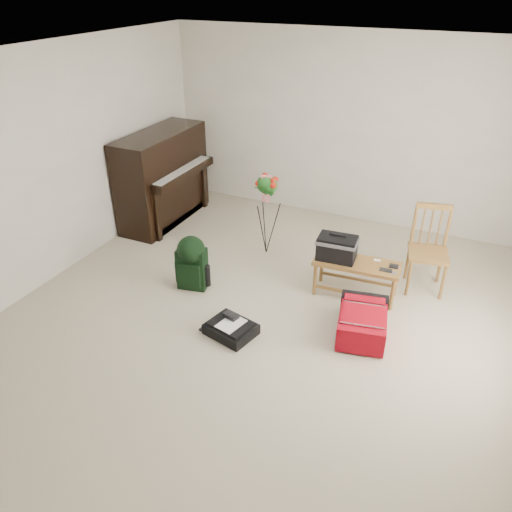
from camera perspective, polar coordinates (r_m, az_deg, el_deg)
The scene contains 11 objects.
floor at distance 5.15m, azimuth 0.38°, elevation -7.17°, with size 5.00×5.50×0.01m, color #B9B195.
ceiling at distance 4.15m, azimuth 0.50°, elevation 21.54°, with size 5.00×5.50×0.01m, color white.
wall_back at distance 6.96m, azimuth 10.16°, elevation 14.02°, with size 5.00×0.04×2.50m, color silver.
wall_left at distance 5.92m, azimuth -22.50°, elevation 9.39°, with size 0.04×5.50×2.50m, color silver.
piano at distance 7.06m, azimuth -10.54°, elevation 8.63°, with size 0.71×1.50×1.25m.
bench at distance 5.38m, azimuth 9.98°, elevation 0.44°, with size 0.94×0.43×0.70m.
dining_chair at distance 5.71m, azimuth 19.17°, elevation 0.59°, with size 0.49×0.49×0.95m.
red_suitcase at distance 5.00m, azimuth 12.19°, elevation -7.10°, with size 0.56×0.74×0.28m.
black_duffel at distance 4.92m, azimuth -2.87°, elevation -8.22°, with size 0.52×0.46×0.19m.
green_backpack at distance 5.50m, azimuth -7.38°, elevation -0.48°, with size 0.35×0.32×0.63m.
flower_stand at distance 6.07m, azimuth 1.22°, elevation 4.68°, with size 0.40×0.40×1.06m.
Camera 1 is at (1.70, -3.74, 3.10)m, focal length 35.00 mm.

